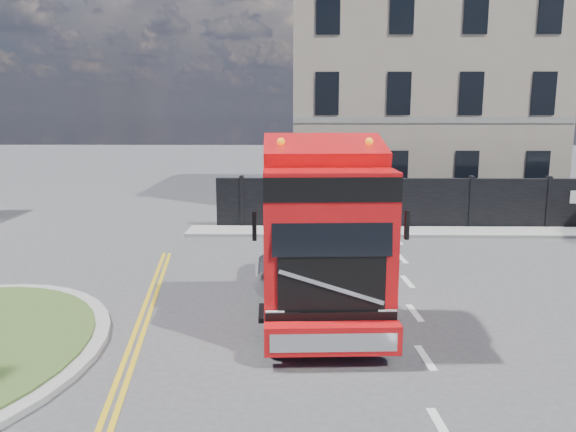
{
  "coord_description": "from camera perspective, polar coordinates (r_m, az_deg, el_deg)",
  "views": [
    {
      "loc": [
        0.22,
        -12.86,
        4.7
      ],
      "look_at": [
        -0.05,
        2.17,
        1.8
      ],
      "focal_mm": 35.0,
      "sensor_mm": 36.0,
      "label": 1
    }
  ],
  "objects": [
    {
      "name": "ground",
      "position": [
        13.69,
        0.05,
        -9.15
      ],
      "size": [
        120.0,
        120.0,
        0.0
      ],
      "primitive_type": "plane",
      "color": "#424244",
      "rests_on": "ground"
    },
    {
      "name": "hoarding_fence",
      "position": [
        23.06,
        16.96,
        1.2
      ],
      "size": [
        18.8,
        0.25,
        2.0
      ],
      "color": "black",
      "rests_on": "ground"
    },
    {
      "name": "georgian_building",
      "position": [
        29.94,
        12.47,
        12.71
      ],
      "size": [
        12.3,
        10.3,
        12.8
      ],
      "color": "#B6A891",
      "rests_on": "ground"
    },
    {
      "name": "pavement_far",
      "position": [
        22.23,
        16.09,
        -1.57
      ],
      "size": [
        20.0,
        1.6,
        0.12
      ],
      "primitive_type": "cube",
      "color": "gray",
      "rests_on": "ground"
    },
    {
      "name": "truck",
      "position": [
        12.25,
        3.5,
        -2.82
      ],
      "size": [
        2.8,
        6.8,
        4.01
      ],
      "rotation": [
        0.0,
        0.0,
        0.05
      ],
      "color": "black",
      "rests_on": "ground"
    }
  ]
}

